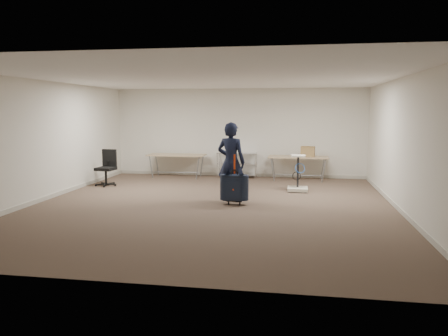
# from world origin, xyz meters

# --- Properties ---
(ground) EXTENTS (9.00, 9.00, 0.00)m
(ground) POSITION_xyz_m (0.00, 0.00, 0.00)
(ground) COLOR #49362C
(ground) RESTS_ON ground
(room_shell) EXTENTS (8.00, 9.00, 9.00)m
(room_shell) POSITION_xyz_m (0.00, 1.38, 0.05)
(room_shell) COLOR silver
(room_shell) RESTS_ON ground
(folding_table_left) EXTENTS (1.80, 0.75, 0.73)m
(folding_table_left) POSITION_xyz_m (-1.90, 3.95, 0.68)
(folding_table_left) COLOR tan
(folding_table_left) RESTS_ON ground
(folding_table_right) EXTENTS (1.80, 0.75, 0.73)m
(folding_table_right) POSITION_xyz_m (1.90, 3.95, 0.68)
(folding_table_right) COLOR tan
(folding_table_right) RESTS_ON ground
(wire_shelf) EXTENTS (1.22, 0.47, 0.80)m
(wire_shelf) POSITION_xyz_m (0.00, 4.20, 0.44)
(wire_shelf) COLOR silver
(wire_shelf) RESTS_ON ground
(person) EXTENTS (0.76, 0.59, 1.84)m
(person) POSITION_xyz_m (0.35, 0.57, 0.92)
(person) COLOR black
(person) RESTS_ON ground
(suitcase) EXTENTS (0.42, 0.25, 1.14)m
(suitcase) POSITION_xyz_m (0.48, 0.19, 0.39)
(suitcase) COLOR black
(suitcase) RESTS_ON ground
(office_chair) EXTENTS (0.61, 0.61, 1.01)m
(office_chair) POSITION_xyz_m (-3.44, 2.12, 0.31)
(office_chair) COLOR black
(office_chair) RESTS_ON ground
(equipment_cart) EXTENTS (0.52, 0.52, 0.96)m
(equipment_cart) POSITION_xyz_m (1.89, 2.07, 0.25)
(equipment_cart) COLOR beige
(equipment_cart) RESTS_ON ground
(cardboard_box) EXTENTS (0.44, 0.35, 0.30)m
(cardboard_box) POSITION_xyz_m (2.18, 3.98, 0.88)
(cardboard_box) COLOR #9A7C47
(cardboard_box) RESTS_ON folding_table_right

